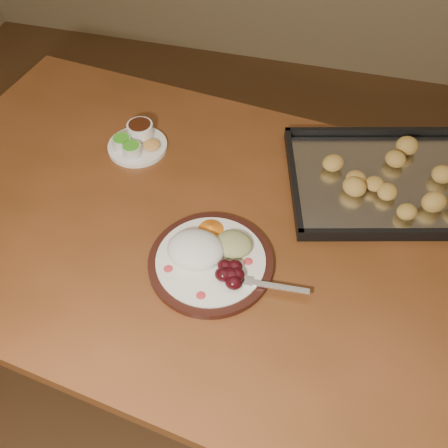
# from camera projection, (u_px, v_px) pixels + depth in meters

# --- Properties ---
(ground) EXTENTS (4.00, 4.00, 0.00)m
(ground) POSITION_uv_depth(u_px,v_px,m) (232.00, 399.00, 1.64)
(ground) COLOR #4F341B
(ground) RESTS_ON ground
(dining_table) EXTENTS (1.60, 1.08, 0.75)m
(dining_table) POSITION_uv_depth(u_px,v_px,m) (209.00, 248.00, 1.22)
(dining_table) COLOR brown
(dining_table) RESTS_ON ground
(dinner_plate) EXTENTS (0.35, 0.27, 0.06)m
(dinner_plate) POSITION_uv_depth(u_px,v_px,m) (210.00, 257.00, 1.06)
(dinner_plate) COLOR black
(dinner_plate) RESTS_ON dining_table
(condiment_saucer) EXTENTS (0.15, 0.15, 0.05)m
(condiment_saucer) POSITION_uv_depth(u_px,v_px,m) (137.00, 141.00, 1.30)
(condiment_saucer) COLOR white
(condiment_saucer) RESTS_ON dining_table
(baking_tray) EXTENTS (0.56, 0.47, 0.05)m
(baking_tray) POSITION_uv_depth(u_px,v_px,m) (390.00, 179.00, 1.21)
(baking_tray) COLOR black
(baking_tray) RESTS_ON dining_table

